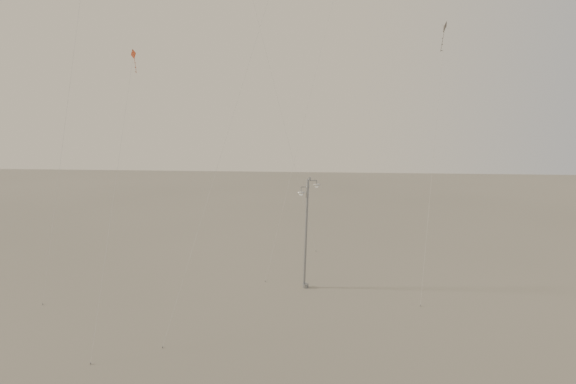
{
  "coord_description": "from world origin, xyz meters",
  "views": [
    {
      "loc": [
        4.92,
        -24.5,
        12.09
      ],
      "look_at": [
        2.23,
        5.0,
        7.33
      ],
      "focal_mm": 28.0,
      "sensor_mm": 36.0,
      "label": 1
    }
  ],
  "objects": [
    {
      "name": "kite_4",
      "position": [
        12.62,
        8.61,
        14.92
      ],
      "size": [
        2.12,
        6.13,
        19.04
      ],
      "rotation": [
        0.0,
        0.0,
        1.87
      ],
      "color": "black",
      "rests_on": "ground"
    },
    {
      "name": "kite_3",
      "position": [
        -8.98,
        5.53,
        12.66
      ],
      "size": [
        3.21,
        13.87,
        17.28
      ],
      "rotation": [
        0.0,
        0.0,
        -0.34
      ],
      "color": "#9F3317",
      "rests_on": "ground"
    },
    {
      "name": "ground",
      "position": [
        0.0,
        0.0,
        0.0
      ],
      "size": [
        160.0,
        160.0,
        0.0
      ],
      "primitive_type": "plane",
      "color": "gray",
      "rests_on": "ground"
    },
    {
      "name": "street_lamp",
      "position": [
        3.41,
        6.72,
        4.33
      ],
      "size": [
        1.61,
        0.68,
        8.12
      ],
      "color": "#93969B",
      "rests_on": "ground"
    },
    {
      "name": "kite_5",
      "position": [
        -1.49,
        17.79,
        20.24
      ],
      "size": [
        7.06,
        2.9,
        26.73
      ],
      "rotation": [
        0.0,
        0.0,
        -1.11
      ],
      "color": "#AD3F1C",
      "rests_on": "ground"
    }
  ]
}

